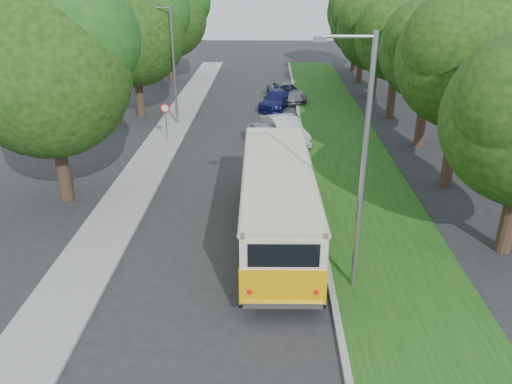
{
  "coord_description": "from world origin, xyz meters",
  "views": [
    {
      "loc": [
        1.55,
        -16.13,
        9.43
      ],
      "look_at": [
        1.05,
        1.67,
        1.5
      ],
      "focal_mm": 35.0,
      "sensor_mm": 36.0,
      "label": 1
    }
  ],
  "objects_px": {
    "car_white": "(285,130)",
    "vintage_bus": "(277,203)",
    "lamppost_far": "(172,62)",
    "car_silver": "(264,136)",
    "lamppost_near": "(361,161)",
    "car_grey": "(287,92)",
    "car_blue": "(276,100)"
  },
  "relations": [
    {
      "from": "car_white",
      "to": "vintage_bus",
      "type": "bearing_deg",
      "value": -113.55
    },
    {
      "from": "lamppost_far",
      "to": "vintage_bus",
      "type": "relative_size",
      "value": 0.74
    },
    {
      "from": "lamppost_far",
      "to": "vintage_bus",
      "type": "height_order",
      "value": "lamppost_far"
    },
    {
      "from": "car_silver",
      "to": "car_white",
      "type": "relative_size",
      "value": 0.87
    },
    {
      "from": "lamppost_near",
      "to": "car_grey",
      "type": "xyz_separation_m",
      "value": [
        -1.35,
        25.42,
        -3.7
      ]
    },
    {
      "from": "car_silver",
      "to": "car_grey",
      "type": "relative_size",
      "value": 0.81
    },
    {
      "from": "lamppost_near",
      "to": "car_blue",
      "type": "distance_m",
      "value": 23.47
    },
    {
      "from": "car_silver",
      "to": "car_white",
      "type": "height_order",
      "value": "car_white"
    },
    {
      "from": "lamppost_far",
      "to": "car_silver",
      "type": "xyz_separation_m",
      "value": [
        5.93,
        -4.49,
        -3.45
      ]
    },
    {
      "from": "car_silver",
      "to": "car_white",
      "type": "xyz_separation_m",
      "value": [
        1.22,
        1.04,
        0.08
      ]
    },
    {
      "from": "lamppost_far",
      "to": "car_silver",
      "type": "relative_size",
      "value": 1.92
    },
    {
      "from": "lamppost_near",
      "to": "car_blue",
      "type": "height_order",
      "value": "lamppost_near"
    },
    {
      "from": "car_silver",
      "to": "car_grey",
      "type": "bearing_deg",
      "value": 67.05
    },
    {
      "from": "lamppost_far",
      "to": "car_silver",
      "type": "height_order",
      "value": "lamppost_far"
    },
    {
      "from": "vintage_bus",
      "to": "car_grey",
      "type": "distance_m",
      "value": 22.28
    },
    {
      "from": "lamppost_near",
      "to": "lamppost_far",
      "type": "bearing_deg",
      "value": 115.71
    },
    {
      "from": "car_blue",
      "to": "car_grey",
      "type": "xyz_separation_m",
      "value": [
        0.84,
        2.35,
        0.04
      ]
    },
    {
      "from": "lamppost_near",
      "to": "vintage_bus",
      "type": "relative_size",
      "value": 0.79
    },
    {
      "from": "car_silver",
      "to": "car_blue",
      "type": "relative_size",
      "value": 0.9
    },
    {
      "from": "lamppost_near",
      "to": "car_grey",
      "type": "bearing_deg",
      "value": 93.04
    },
    {
      "from": "car_grey",
      "to": "vintage_bus",
      "type": "bearing_deg",
      "value": -106.96
    },
    {
      "from": "car_grey",
      "to": "car_blue",
      "type": "bearing_deg",
      "value": -124.09
    },
    {
      "from": "lamppost_near",
      "to": "car_silver",
      "type": "relative_size",
      "value": 2.05
    },
    {
      "from": "lamppost_far",
      "to": "vintage_bus",
      "type": "distance_m",
      "value": 16.88
    },
    {
      "from": "lamppost_far",
      "to": "car_grey",
      "type": "relative_size",
      "value": 1.55
    },
    {
      "from": "vintage_bus",
      "to": "car_grey",
      "type": "height_order",
      "value": "vintage_bus"
    },
    {
      "from": "lamppost_far",
      "to": "car_silver",
      "type": "distance_m",
      "value": 8.2
    },
    {
      "from": "car_silver",
      "to": "car_grey",
      "type": "distance_m",
      "value": 11.52
    },
    {
      "from": "lamppost_near",
      "to": "car_silver",
      "type": "bearing_deg",
      "value": 101.98
    },
    {
      "from": "car_silver",
      "to": "car_blue",
      "type": "height_order",
      "value": "car_silver"
    },
    {
      "from": "lamppost_far",
      "to": "vintage_bus",
      "type": "bearing_deg",
      "value": -66.78
    },
    {
      "from": "car_white",
      "to": "car_grey",
      "type": "xyz_separation_m",
      "value": [
        0.4,
        10.37,
        -0.07
      ]
    }
  ]
}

